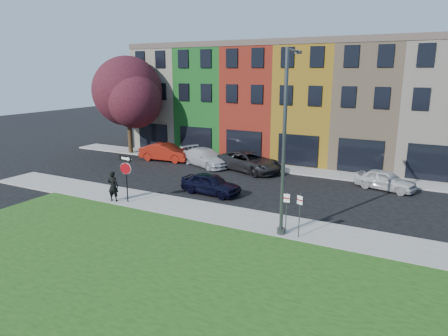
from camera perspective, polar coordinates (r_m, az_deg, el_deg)
The scene contains 15 objects.
ground at distance 20.06m, azimuth -3.91°, elevation -9.62°, with size 120.00×120.00×0.00m, color black.
sidewalk_near at distance 21.67m, azimuth 4.86°, elevation -7.65°, with size 40.00×3.00×0.12m, color gray.
sidewalk_far at distance 34.11m, azimuth 5.01°, elevation 0.31°, with size 40.00×2.40×0.12m, color gray.
rowhouse_block at distance 38.92m, azimuth 9.44°, elevation 9.19°, with size 30.00×10.12×10.00m.
stop_sign at distance 24.69m, azimuth -13.86°, elevation -0.16°, with size 1.04×0.23×2.90m.
man at distance 25.37m, azimuth -15.56°, elevation -2.52°, with size 0.77×0.60×1.89m, color black.
sedan_near at distance 26.31m, azimuth -1.91°, elevation -2.26°, with size 4.21×1.98×1.39m, color black.
parked_car_red at distance 36.44m, azimuth -8.33°, elevation 2.26°, with size 4.93×2.15×1.57m, color maroon.
parked_car_silver at distance 34.13m, azimuth -2.64°, elevation 1.53°, with size 5.51×3.89×1.48m, color silver.
parked_car_dark at distance 32.31m, azimuth 3.66°, elevation 0.92°, with size 6.30×4.41×1.60m, color black.
parked_car_white at distance 29.39m, azimuth 22.06°, elevation -1.61°, with size 4.25×2.50×1.36m, color silver.
street_lamp at distance 19.04m, azimuth 8.71°, elevation 3.39°, with size 0.51×2.58×8.84m.
parking_sign_a at distance 19.61m, azimuth 8.89°, elevation -5.68°, with size 0.32×0.10×2.18m.
parking_sign_b at distance 19.41m, azimuth 10.74°, elevation -5.95°, with size 0.30×0.16×2.18m.
tree_purple at distance 39.63m, azimuth -13.39°, elevation 10.38°, with size 7.90×6.91×9.22m.
Camera 1 is at (9.75, -15.64, 7.94)m, focal length 32.00 mm.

